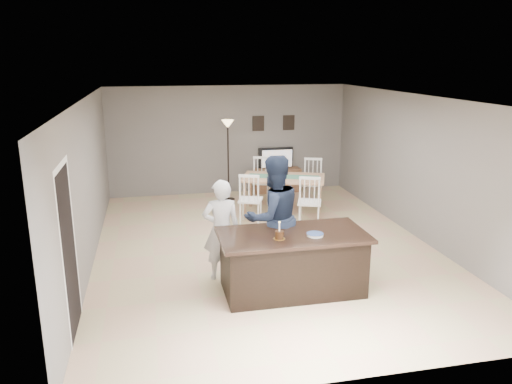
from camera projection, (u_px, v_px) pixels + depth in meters
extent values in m
plane|color=tan|center=(265.00, 247.00, 9.14)|extent=(8.00, 8.00, 0.00)
plane|color=slate|center=(229.00, 140.00, 12.57)|extent=(6.00, 0.00, 6.00)
plane|color=slate|center=(355.00, 264.00, 5.01)|extent=(6.00, 0.00, 6.00)
plane|color=slate|center=(87.00, 184.00, 8.18)|extent=(0.00, 8.00, 8.00)
plane|color=slate|center=(420.00, 168.00, 9.40)|extent=(0.00, 8.00, 8.00)
plane|color=white|center=(265.00, 98.00, 8.44)|extent=(8.00, 8.00, 0.00)
cube|color=black|center=(292.00, 264.00, 7.33)|extent=(2.00, 1.00, 0.85)
cube|color=black|center=(293.00, 235.00, 7.22)|extent=(2.15, 1.10, 0.05)
cube|color=brown|center=(277.00, 180.00, 12.87)|extent=(1.20, 0.40, 0.60)
imported|color=black|center=(276.00, 158.00, 12.79)|extent=(0.91, 0.12, 0.53)
plane|color=#CA6C16|center=(277.00, 159.00, 12.71)|extent=(0.78, 0.00, 0.78)
cube|color=black|center=(258.00, 123.00, 12.59)|extent=(0.30, 0.02, 0.38)
cube|color=black|center=(289.00, 123.00, 12.75)|extent=(0.30, 0.02, 0.38)
plane|color=black|center=(69.00, 253.00, 6.09)|extent=(0.00, 2.10, 2.10)
plane|color=white|center=(61.00, 166.00, 5.81)|extent=(0.00, 1.02, 1.02)
imported|color=silver|center=(221.00, 230.00, 7.66)|extent=(0.60, 0.41, 1.59)
imported|color=#172034|center=(273.00, 218.00, 7.68)|extent=(1.11, 0.96, 1.95)
cylinder|color=gold|center=(279.00, 239.00, 6.99)|extent=(0.17, 0.17, 0.00)
cylinder|color=#361F0E|center=(279.00, 235.00, 6.98)|extent=(0.12, 0.12, 0.11)
cylinder|color=white|center=(279.00, 227.00, 6.95)|extent=(0.02, 0.02, 0.12)
sphere|color=#FFBF4C|center=(279.00, 222.00, 6.93)|extent=(0.02, 0.02, 0.02)
cylinder|color=white|center=(315.00, 235.00, 7.11)|extent=(0.24, 0.24, 0.01)
cylinder|color=white|center=(315.00, 235.00, 7.10)|extent=(0.24, 0.24, 0.01)
cylinder|color=white|center=(315.00, 234.00, 7.10)|extent=(0.24, 0.24, 0.01)
cylinder|color=navy|center=(315.00, 233.00, 7.10)|extent=(0.24, 0.24, 0.00)
cube|color=tan|center=(283.00, 178.00, 10.93)|extent=(2.01, 1.55, 0.04)
cylinder|color=tan|center=(245.00, 200.00, 10.76)|extent=(0.07, 0.07, 0.79)
cylinder|color=tan|center=(320.00, 193.00, 11.32)|extent=(0.07, 0.07, 0.79)
cube|color=#40745E|center=(283.00, 177.00, 10.92)|extent=(1.59, 0.91, 0.01)
cube|color=white|center=(251.00, 200.00, 10.35)|extent=(0.59, 0.58, 0.04)
cylinder|color=white|center=(240.00, 214.00, 10.28)|extent=(0.04, 0.04, 0.48)
cylinder|color=white|center=(261.00, 210.00, 10.56)|extent=(0.04, 0.04, 0.48)
cube|color=white|center=(249.00, 176.00, 10.02)|extent=(0.41, 0.18, 0.06)
cube|color=white|center=(309.00, 202.00, 10.18)|extent=(0.59, 0.58, 0.04)
cylinder|color=white|center=(299.00, 217.00, 10.11)|extent=(0.04, 0.04, 0.48)
cylinder|color=white|center=(319.00, 212.00, 10.39)|extent=(0.04, 0.04, 0.48)
cube|color=white|center=(310.00, 178.00, 9.85)|extent=(0.41, 0.18, 0.06)
cube|color=white|center=(261.00, 182.00, 11.84)|extent=(0.59, 0.58, 0.04)
cylinder|color=white|center=(269.00, 191.00, 12.05)|extent=(0.04, 0.04, 0.48)
cylinder|color=white|center=(252.00, 194.00, 11.76)|extent=(0.04, 0.04, 0.48)
cube|color=white|center=(262.00, 158.00, 11.88)|extent=(0.41, 0.18, 0.06)
cube|color=white|center=(312.00, 184.00, 11.67)|extent=(0.59, 0.58, 0.04)
cylinder|color=white|center=(320.00, 193.00, 11.88)|extent=(0.04, 0.04, 0.48)
cylinder|color=white|center=(303.00, 196.00, 11.59)|extent=(0.04, 0.04, 0.48)
cube|color=white|center=(313.00, 159.00, 11.71)|extent=(0.41, 0.18, 0.06)
cylinder|color=black|center=(229.00, 199.00, 12.16)|extent=(0.29, 0.29, 0.03)
cylinder|color=black|center=(228.00, 163.00, 11.92)|extent=(0.04, 0.04, 1.79)
cone|color=#FED38B|center=(228.00, 124.00, 11.68)|extent=(0.29, 0.29, 0.19)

